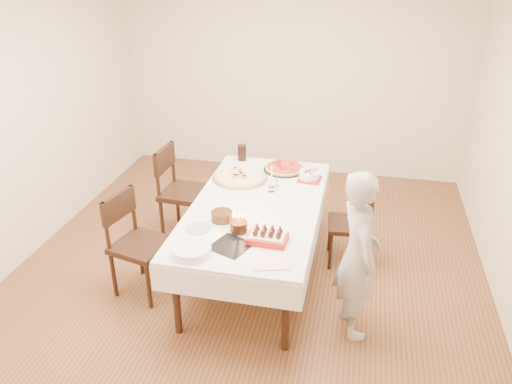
% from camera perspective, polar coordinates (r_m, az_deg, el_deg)
% --- Properties ---
extents(floor, '(5.00, 5.00, 0.00)m').
position_cam_1_polar(floor, '(4.97, -0.68, -8.65)').
color(floor, '#55331D').
rests_on(floor, ground).
extents(wall_back, '(4.50, 0.04, 2.70)m').
position_cam_1_polar(wall_back, '(6.70, 4.25, 13.38)').
color(wall_back, beige).
rests_on(wall_back, floor).
extents(wall_front, '(4.50, 0.04, 2.70)m').
position_cam_1_polar(wall_front, '(2.30, -15.72, -15.88)').
color(wall_front, beige).
rests_on(wall_front, floor).
extents(wall_left, '(0.04, 5.00, 2.70)m').
position_cam_1_polar(wall_left, '(5.30, -25.40, 7.34)').
color(wall_left, beige).
rests_on(wall_left, floor).
extents(dining_table, '(1.16, 2.15, 0.75)m').
position_cam_1_polar(dining_table, '(4.70, 0.00, -5.48)').
color(dining_table, silver).
rests_on(dining_table, floor).
extents(chair_right_savory, '(0.47, 0.47, 0.83)m').
position_cam_1_polar(chair_right_savory, '(4.94, 10.57, -3.66)').
color(chair_right_savory, black).
rests_on(chair_right_savory, floor).
extents(chair_left_savory, '(0.54, 0.54, 1.00)m').
position_cam_1_polar(chair_left_savory, '(5.33, -8.07, -0.08)').
color(chair_left_savory, black).
rests_on(chair_left_savory, floor).
extents(chair_left_dessert, '(0.59, 0.59, 0.95)m').
position_cam_1_polar(chair_left_dessert, '(4.54, -12.96, -5.99)').
color(chair_left_dessert, black).
rests_on(chair_left_dessert, floor).
extents(person, '(0.49, 0.60, 1.42)m').
position_cam_1_polar(person, '(3.96, 11.57, -7.09)').
color(person, '#B5AFAB').
rests_on(person, floor).
extents(pizza_white, '(0.67, 0.67, 0.04)m').
position_cam_1_polar(pizza_white, '(4.99, -1.83, 1.70)').
color(pizza_white, beige).
rests_on(pizza_white, dining_table).
extents(pizza_pepperoni, '(0.48, 0.48, 0.04)m').
position_cam_1_polar(pizza_pepperoni, '(5.20, 3.24, 2.77)').
color(pizza_pepperoni, red).
rests_on(pizza_pepperoni, dining_table).
extents(red_placemat, '(0.24, 0.24, 0.01)m').
position_cam_1_polar(red_placemat, '(5.01, 6.11, 1.40)').
color(red_placemat, '#B21E1E').
rests_on(red_placemat, dining_table).
extents(pasta_bowl, '(0.27, 0.27, 0.07)m').
position_cam_1_polar(pasta_bowl, '(5.02, 6.09, 1.97)').
color(pasta_bowl, white).
rests_on(pasta_bowl, dining_table).
extents(taper_candle, '(0.07, 0.07, 0.27)m').
position_cam_1_polar(taper_candle, '(4.69, 1.79, 1.53)').
color(taper_candle, white).
rests_on(taper_candle, dining_table).
extents(shaker_pair, '(0.09, 0.09, 0.08)m').
position_cam_1_polar(shaker_pair, '(4.82, 2.32, 1.01)').
color(shaker_pair, white).
rests_on(shaker_pair, dining_table).
extents(cola_glass, '(0.12, 0.12, 0.17)m').
position_cam_1_polar(cola_glass, '(5.42, -1.61, 4.52)').
color(cola_glass, black).
rests_on(cola_glass, dining_table).
extents(layer_cake, '(0.30, 0.30, 0.09)m').
position_cam_1_polar(layer_cake, '(4.23, -3.93, -2.84)').
color(layer_cake, '#361F0D').
rests_on(layer_cake, dining_table).
extents(cake_board, '(0.37, 0.37, 0.01)m').
position_cam_1_polar(cake_board, '(3.92, -2.89, -6.20)').
color(cake_board, black).
rests_on(cake_board, dining_table).
extents(birthday_cake, '(0.18, 0.18, 0.15)m').
position_cam_1_polar(birthday_cake, '(4.06, -2.00, -3.52)').
color(birthday_cake, '#381E0F').
rests_on(birthday_cake, dining_table).
extents(strawberry_box, '(0.32, 0.22, 0.08)m').
position_cam_1_polar(strawberry_box, '(3.95, 1.33, -5.20)').
color(strawberry_box, '#A61D13').
rests_on(strawberry_box, dining_table).
extents(box_lid, '(0.30, 0.24, 0.02)m').
position_cam_1_polar(box_lid, '(3.71, 1.71, -8.21)').
color(box_lid, beige).
rests_on(box_lid, dining_table).
extents(plate_stack, '(0.33, 0.33, 0.06)m').
position_cam_1_polar(plate_stack, '(3.84, -7.35, -6.60)').
color(plate_stack, white).
rests_on(plate_stack, dining_table).
extents(china_plate, '(0.23, 0.23, 0.01)m').
position_cam_1_polar(china_plate, '(4.16, -6.62, -4.13)').
color(china_plate, white).
rests_on(china_plate, dining_table).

